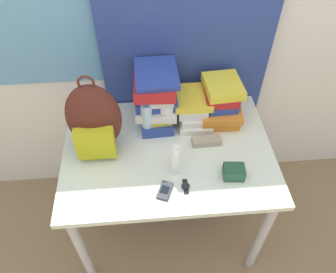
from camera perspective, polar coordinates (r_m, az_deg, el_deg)
wall_back at (r=1.74m, az=-1.53°, el=20.28°), size 6.00×0.06×2.50m
curtain_blue at (r=1.71m, az=3.50°, el=19.59°), size 0.91×0.04×2.50m
desk at (r=1.76m, az=-0.00°, el=-4.48°), size 1.07×0.76×0.76m
backpack at (r=1.60m, az=-12.75°, el=2.73°), size 0.26×0.19×0.44m
book_stack_left at (r=1.73m, az=-2.12°, el=6.94°), size 0.23×0.29×0.32m
book_stack_center at (r=1.80m, az=4.37°, el=5.16°), size 0.21×0.28×0.16m
book_stack_right at (r=1.81m, az=8.97°, el=6.06°), size 0.23×0.29×0.23m
water_bottle at (r=1.69m, az=-3.72°, el=3.17°), size 0.06×0.06×0.23m
sports_bottle at (r=1.69m, az=-0.29°, el=4.97°), size 0.08×0.08×0.30m
sunscreen_bottle at (r=1.53m, az=1.35°, el=-4.09°), size 0.04×0.04×0.18m
cell_phone at (r=1.52m, az=-0.55°, el=-9.42°), size 0.09×0.11×0.02m
sunglasses_case at (r=1.71m, az=6.73°, el=-0.78°), size 0.15×0.06×0.04m
camera_pouch at (r=1.59m, az=11.40°, el=-6.08°), size 0.11×0.09×0.06m
wristwatch at (r=1.54m, az=3.08°, el=-8.66°), size 0.04×0.08×0.01m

